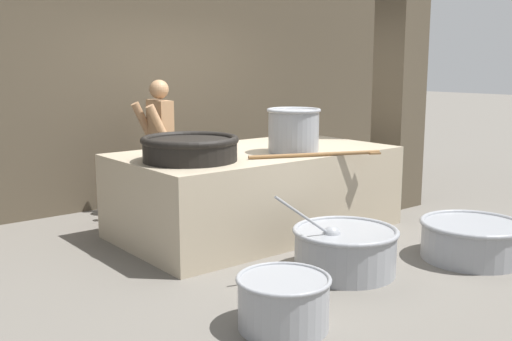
# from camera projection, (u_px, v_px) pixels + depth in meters

# --- Properties ---
(ground_plane) EXTENTS (60.00, 60.00, 0.00)m
(ground_plane) POSITION_uv_depth(u_px,v_px,m) (256.00, 230.00, 6.66)
(ground_plane) COLOR #666059
(back_wall) EXTENTS (8.83, 0.24, 3.78)m
(back_wall) POSITION_uv_depth(u_px,v_px,m) (157.00, 58.00, 7.94)
(back_wall) COLOR #4C4233
(back_wall) RESTS_ON ground_plane
(support_pillar) EXTENTS (0.48, 0.48, 3.78)m
(support_pillar) POSITION_uv_depth(u_px,v_px,m) (401.00, 58.00, 7.52)
(support_pillar) COLOR #4C4233
(support_pillar) RESTS_ON ground_plane
(hearth_platform) EXTENTS (2.97, 1.65, 0.89)m
(hearth_platform) POSITION_uv_depth(u_px,v_px,m) (256.00, 190.00, 6.58)
(hearth_platform) COLOR tan
(hearth_platform) RESTS_ON ground_plane
(giant_wok_near) EXTENTS (0.95, 0.95, 0.24)m
(giant_wok_near) POSITION_uv_depth(u_px,v_px,m) (190.00, 147.00, 5.77)
(giant_wok_near) COLOR black
(giant_wok_near) RESTS_ON hearth_platform
(stock_pot) EXTENTS (0.57, 0.57, 0.47)m
(stock_pot) POSITION_uv_depth(u_px,v_px,m) (294.00, 130.00, 6.29)
(stock_pot) COLOR gray
(stock_pot) RESTS_ON hearth_platform
(stirring_paddle) EXTENTS (1.33, 0.61, 0.04)m
(stirring_paddle) POSITION_uv_depth(u_px,v_px,m) (321.00, 154.00, 6.08)
(stirring_paddle) COLOR brown
(stirring_paddle) RESTS_ON hearth_platform
(cook) EXTENTS (0.41, 0.63, 1.64)m
(cook) POSITION_uv_depth(u_px,v_px,m) (160.00, 143.00, 7.14)
(cook) COLOR #9E7551
(cook) RESTS_ON ground_plane
(prep_bowl_vegetables) EXTENTS (1.21, 0.93, 0.78)m
(prep_bowl_vegetables) POSITION_uv_depth(u_px,v_px,m) (345.00, 248.00, 5.26)
(prep_bowl_vegetables) COLOR gray
(prep_bowl_vegetables) RESTS_ON ground_plane
(prep_bowl_meat) EXTENTS (0.67, 0.67, 0.37)m
(prep_bowl_meat) POSITION_uv_depth(u_px,v_px,m) (283.00, 300.00, 4.16)
(prep_bowl_meat) COLOR gray
(prep_bowl_meat) RESTS_ON ground_plane
(prep_bowl_extra) EXTENTS (0.97, 0.97, 0.37)m
(prep_bowl_extra) POSITION_uv_depth(u_px,v_px,m) (472.00, 238.00, 5.63)
(prep_bowl_extra) COLOR gray
(prep_bowl_extra) RESTS_ON ground_plane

